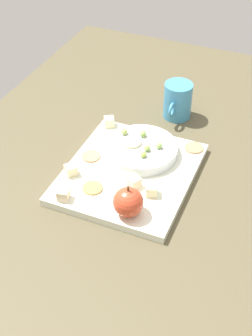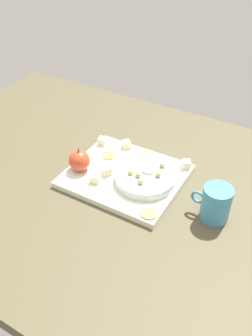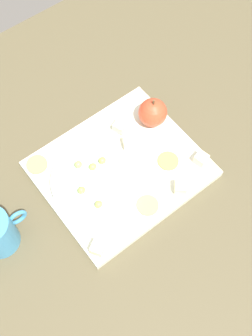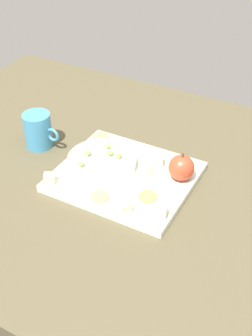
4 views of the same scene
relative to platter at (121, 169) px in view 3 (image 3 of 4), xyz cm
name	(u,v)px [view 3 (image 3 of 4)]	position (x,y,z in cm)	size (l,w,h in cm)	color
table	(123,163)	(-2.35, -2.22, -3.10)	(149.01, 98.74, 4.34)	brown
platter	(121,169)	(0.00, 0.00, 0.00)	(33.27, 28.75, 1.85)	silver
serving_dish	(94,181)	(6.81, -0.21, 2.20)	(17.60, 17.60, 2.54)	silver
apple_whole	(153,113)	(-12.88, -5.04, 4.15)	(6.45, 6.45, 6.45)	#CD4428
apple_stem	(154,102)	(-12.88, -5.04, 7.97)	(0.50, 0.50, 1.20)	brown
cheese_cube_0	(181,188)	(-6.49, 11.87, 2.16)	(2.48, 2.48, 2.48)	beige
cheese_cube_1	(120,127)	(-5.65, -7.59, 2.16)	(2.48, 2.48, 2.48)	beige
cheese_cube_2	(98,248)	(14.51, 11.78, 2.16)	(2.48, 2.48, 2.48)	beige
cheese_cube_3	(201,159)	(-14.36, 9.54, 2.16)	(2.48, 2.48, 2.48)	beige
cheese_cube_4	(129,143)	(-4.69, -3.07, 2.16)	(2.48, 2.48, 2.48)	beige
cracker_0	(37,164)	(13.84, -11.45, 1.13)	(4.57, 4.57, 0.40)	tan
cracker_1	(168,161)	(-8.97, 5.20, 1.13)	(4.57, 4.57, 0.40)	tan
cracker_2	(148,205)	(1.02, 10.47, 1.13)	(4.57, 4.57, 0.40)	tan
grape_0	(102,161)	(3.02, -2.19, 4.13)	(1.64, 1.47, 1.33)	#A0C250
grape_1	(92,166)	(5.45, -2.41, 4.19)	(1.64, 1.47, 1.44)	#90B951
grape_2	(78,164)	(7.52, -4.48, 4.20)	(1.64, 1.47, 1.46)	#90BF5B
grape_3	(99,204)	(9.44, 5.27, 4.20)	(1.64, 1.47, 1.46)	#9CB553
grape_4	(81,190)	(10.36, 0.71, 4.24)	(1.64, 1.47, 1.55)	#89B250
apple_slice_0	(100,187)	(6.79, 2.23, 3.77)	(4.65, 4.65, 0.60)	beige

